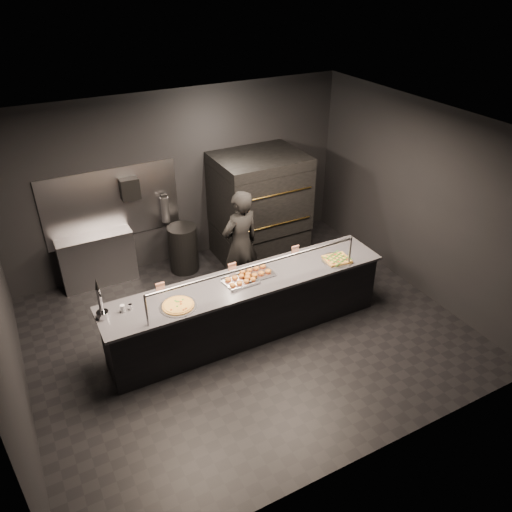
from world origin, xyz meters
name	(u,v)px	position (x,y,z in m)	size (l,w,h in m)	color
room	(244,243)	(-0.02, 0.05, 1.50)	(6.04, 6.00, 3.00)	black
service_counter	(248,307)	(0.00, 0.00, 0.46)	(4.10, 0.78, 1.37)	black
pizza_oven	(259,207)	(1.20, 1.90, 0.97)	(1.50, 1.23, 1.91)	black
prep_shelf	(98,260)	(-1.60, 2.32, 0.45)	(1.20, 0.35, 0.90)	#99999E
towel_dispenser	(130,189)	(-0.90, 2.39, 1.55)	(0.30, 0.20, 0.35)	black
fire_extinguisher	(165,209)	(-0.35, 2.40, 1.06)	(0.14, 0.14, 0.51)	#B2B2B7
beer_tap	(101,307)	(-1.95, 0.10, 1.08)	(0.15, 0.21, 0.58)	silver
round_pizza	(178,306)	(-1.05, -0.13, 0.94)	(0.47, 0.47, 0.03)	silver
slider_tray_a	(241,280)	(-0.10, 0.01, 0.95)	(0.49, 0.39, 0.07)	silver
slider_tray_b	(255,272)	(0.17, 0.08, 0.95)	(0.51, 0.40, 0.08)	silver
square_pizza	(337,259)	(1.40, -0.15, 0.94)	(0.45, 0.45, 0.05)	silver
condiment_jar	(125,308)	(-1.67, 0.10, 0.97)	(0.15, 0.06, 0.10)	silver
tent_cards	(232,268)	(-0.10, 0.28, 1.00)	(2.21, 0.04, 0.15)	white
trash_bin	(183,249)	(-0.20, 2.06, 0.42)	(0.50, 0.50, 0.83)	black
worker	(240,245)	(0.37, 0.96, 0.90)	(0.66, 0.43, 1.80)	black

